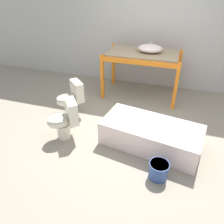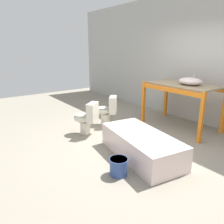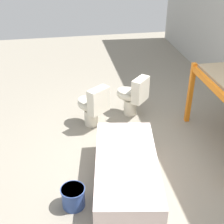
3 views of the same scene
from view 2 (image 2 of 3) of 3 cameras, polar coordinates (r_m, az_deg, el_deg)
ground_plane at (r=4.59m, az=8.77°, el=-7.45°), size 12.00×12.00×0.00m
warehouse_wall_rear at (r=5.76m, az=23.62°, el=12.71°), size 10.80×0.08×3.20m
shelving_rack at (r=5.31m, az=17.83°, el=5.21°), size 1.68×0.93×1.04m
sink_basin at (r=5.24m, az=19.74°, el=7.59°), size 0.54×0.44×0.25m
bathtub_main at (r=3.88m, az=7.63°, el=-8.14°), size 1.72×1.01×0.43m
toilet_near at (r=4.79m, az=-6.70°, el=-1.56°), size 0.61×0.58×0.72m
toilet_far at (r=5.34m, az=-1.32°, el=0.46°), size 0.59×0.60×0.72m
bucket_white at (r=3.38m, az=1.74°, el=-13.97°), size 0.29×0.29×0.26m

